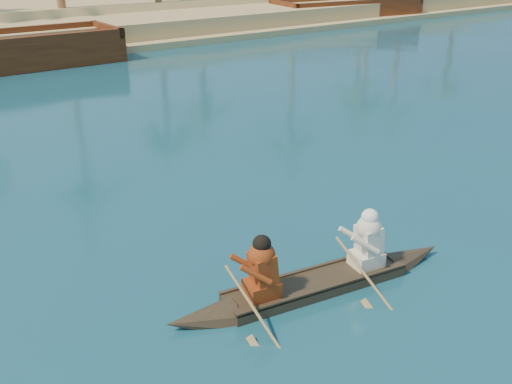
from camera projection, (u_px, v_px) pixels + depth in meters
ground at (312, 275)px, 10.21m from camera, size 160.00×160.00×0.00m
canoe at (316, 275)px, 9.68m from camera, size 5.43×1.54×1.48m
barge_right at (347, 11)px, 41.90m from camera, size 11.58×5.21×1.86m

